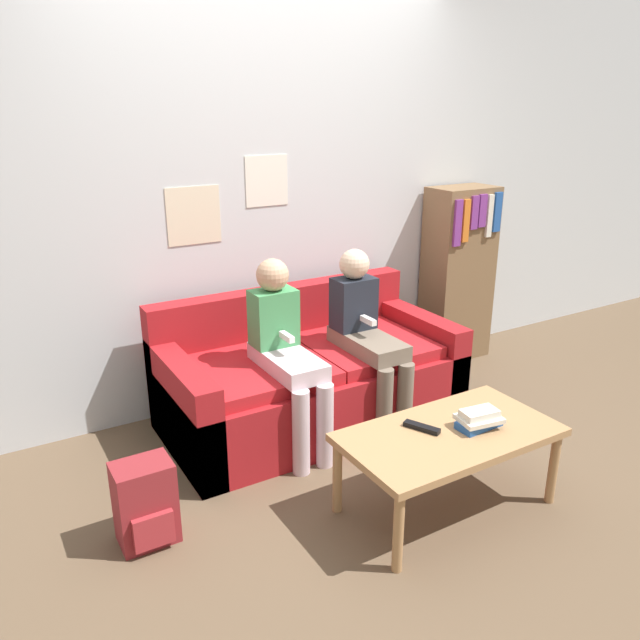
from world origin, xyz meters
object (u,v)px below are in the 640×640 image
bookshelf (458,274)px  tv_remote (422,427)px  person_left (286,347)px  backpack (146,504)px  couch (309,378)px  coffee_table (449,440)px  person_right (367,331)px

bookshelf → tv_remote: bearing=-136.8°
person_left → backpack: bearing=-155.6°
couch → backpack: bearing=-152.2°
coffee_table → bookshelf: 1.93m
bookshelf → backpack: bearing=-160.2°
coffee_table → backpack: (-1.27, 0.47, -0.17)m
couch → bookshelf: bookshelf is taller
person_left → bookshelf: 1.76m
person_right → bookshelf: 1.27m
tv_remote → backpack: size_ratio=0.45×
coffee_table → person_left: person_left is taller
coffee_table → tv_remote: size_ratio=5.80×
tv_remote → bookshelf: (1.41, 1.32, 0.22)m
backpack → coffee_table: bearing=-20.4°
couch → tv_remote: couch is taller
person_left → person_right: person_left is taller
couch → backpack: 1.30m
person_left → person_right: size_ratio=1.01×
person_left → tv_remote: (0.27, -0.80, -0.17)m
couch → coffee_table: 1.08m
bookshelf → person_left: bearing=-162.7°
coffee_table → person_left: (-0.37, 0.88, 0.23)m
person_right → backpack: person_right is taller
person_left → tv_remote: size_ratio=6.04×
coffee_table → bookshelf: size_ratio=0.79×
couch → person_right: person_right is taller
couch → person_left: bearing=-141.6°
coffee_table → tv_remote: (-0.10, 0.08, 0.05)m
tv_remote → bookshelf: bearing=17.6°
coffee_table → backpack: size_ratio=2.63×
person_right → person_left: bearing=179.8°
person_right → tv_remote: size_ratio=5.99×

